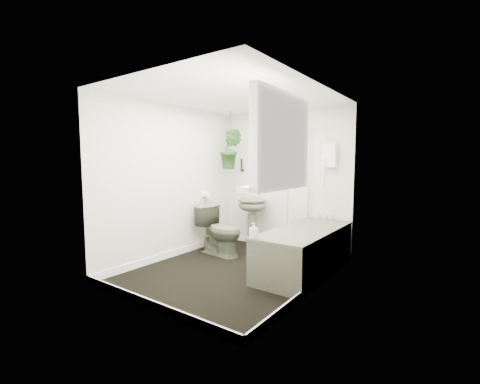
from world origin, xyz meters
The scene contains 22 objects.
floor centered at (0.00, 0.00, -0.01)m, with size 2.30×2.80×0.02m, color black.
ceiling centered at (0.00, 0.00, 2.31)m, with size 2.30×2.80×0.02m, color white.
wall_back centered at (0.00, 1.41, 1.15)m, with size 2.30×0.02×2.30m, color white.
wall_front centered at (0.00, -1.41, 1.15)m, with size 2.30×0.02×2.30m, color white.
wall_left centered at (-1.16, 0.00, 1.15)m, with size 0.02×2.80×2.30m, color white.
wall_right centered at (1.16, 0.00, 1.15)m, with size 0.02×2.80×2.30m, color white.
skirting centered at (0.00, 0.00, 0.05)m, with size 2.30×2.80×0.10m, color white.
bathtub centered at (0.80, 0.50, 0.29)m, with size 0.72×1.72×0.58m, color #4A503D, non-canonical shape.
bath_screen centered at (0.47, 0.99, 1.28)m, with size 0.04×0.72×1.40m, color silver, non-canonical shape.
shower_box centered at (0.80, 1.34, 1.55)m, with size 0.20×0.10×0.35m, color white.
oval_mirror centered at (-0.43, 1.37, 1.50)m, with size 0.46×0.03×0.62m, color #B4B1A4.
wall_sconce centered at (-0.83, 1.36, 1.40)m, with size 0.04×0.04×0.22m, color black.
toilet_roll_holder centered at (-1.10, 0.70, 0.90)m, with size 0.11×0.11×0.11m, color white.
window_recess centered at (1.09, -0.70, 1.65)m, with size 0.08×1.00×0.90m, color white.
window_sill centered at (1.02, -0.70, 1.23)m, with size 0.18×1.00×0.04m, color white.
window_blinds centered at (1.04, -0.70, 1.65)m, with size 0.01×0.86×0.76m, color white.
toilet centered at (-0.62, 0.48, 0.39)m, with size 0.44×0.77×0.78m, color #4A503D.
pedestal_sink centered at (-0.43, 1.10, 0.42)m, with size 0.49×0.42×0.83m, color #4A503D, non-canonical shape.
sill_plant centered at (0.97, -0.65, 1.38)m, with size 0.23×0.20×0.26m, color black.
hanging_plant centered at (-0.76, 0.95, 1.67)m, with size 0.36×0.29×0.66m, color black.
soap_bottle centered at (0.51, -0.29, 0.67)m, with size 0.08×0.08×0.17m, color black.
hanging_pot centered at (-0.76, 0.95, 1.94)m, with size 0.16×0.16×0.12m, color brown.
Camera 1 is at (2.51, -3.36, 1.47)m, focal length 24.00 mm.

